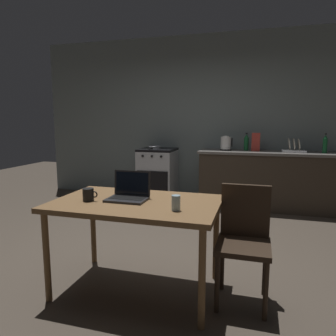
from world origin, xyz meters
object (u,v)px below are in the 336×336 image
drinking_glass (176,203)px  frying_pan (154,147)px  bottle (325,144)px  coffee_mug (88,195)px  bottle_b (246,142)px  laptop (129,194)px  dining_table (136,210)px  electric_kettle (226,143)px  cereal_box (256,142)px  dish_rack (294,149)px  chair (244,235)px  stove_oven (158,175)px

drinking_glass → frying_pan: bearing=111.4°
bottle → coffee_mug: 3.68m
bottle_b → laptop: bearing=-105.8°
dining_table → bottle_b: bottle_b is taller
electric_kettle → cereal_box: bearing=2.4°
electric_kettle → drinking_glass: electric_kettle is taller
electric_kettle → dish_rack: 1.04m
bottle → drinking_glass: bearing=-116.9°
laptop → coffee_mug: 0.32m
frying_pan → bottle_b: size_ratio=1.42×
bottle_b → dining_table: bearing=-104.2°
chair → electric_kettle: bearing=88.7°
stove_oven → bottle: size_ratio=3.12×
dining_table → dish_rack: (1.46, 2.85, 0.28)m
bottle → bottle_b: size_ratio=1.04×
laptop → electric_kettle: bearing=67.1°
stove_oven → dish_rack: 2.26m
electric_kettle → frying_pan: electric_kettle is taller
dining_table → bottle_b: 3.05m
stove_oven → chair: stove_oven is taller
chair → coffee_mug: (-1.22, -0.20, 0.29)m
stove_oven → laptop: size_ratio=2.86×
drinking_glass → bottle_b: size_ratio=0.39×
stove_oven → drinking_glass: (1.12, -3.02, 0.35)m
electric_kettle → cereal_box: 0.47m
laptop → cereal_box: cereal_box is taller
dining_table → bottle_b: size_ratio=4.71×
laptop → coffee_mug: laptop is taller
chair → bottle: (1.03, 2.70, 0.53)m
electric_kettle → coffee_mug: electric_kettle is taller
bottle_b → frying_pan: bearing=-175.9°
cereal_box → coffee_mug: bearing=-113.1°
frying_pan → drinking_glass: frying_pan is taller
bottle → bottle_b: 1.15m
electric_kettle → cereal_box: (0.47, 0.02, 0.03)m
cereal_box → chair: bearing=-90.8°
stove_oven → bottle: (2.62, -0.05, 0.60)m
stove_oven → coffee_mug: size_ratio=7.15×
dish_rack → coffee_mug: bearing=-121.9°
cereal_box → dining_table: bearing=-107.2°
dining_table → dish_rack: size_ratio=3.91×
stove_oven → dining_table: size_ratio=0.69×
chair → coffee_mug: size_ratio=7.02×
laptop → coffee_mug: bearing=-169.8°
stove_oven → electric_kettle: (1.17, 0.00, 0.57)m
cereal_box → drinking_glass: bearing=-99.6°
laptop → bottle: bearing=41.9°
dish_rack → chair: bearing=-102.4°
chair → laptop: size_ratio=2.81×
coffee_mug → dish_rack: bearing=58.1°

